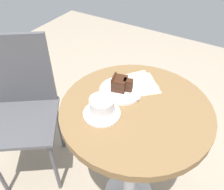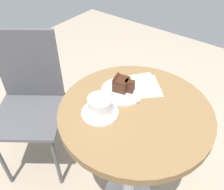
% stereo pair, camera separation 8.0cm
% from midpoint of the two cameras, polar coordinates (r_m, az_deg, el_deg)
% --- Properties ---
extents(cafe_table, '(0.65, 0.65, 0.74)m').
position_cam_midpoint_polar(cafe_table, '(1.09, 7.34, -8.50)').
color(cafe_table, brown).
rests_on(cafe_table, ground).
extents(saucer, '(0.15, 0.15, 0.01)m').
position_cam_midpoint_polar(saucer, '(0.97, -0.54, -4.31)').
color(saucer, white).
rests_on(saucer, cafe_table).
extents(coffee_cup, '(0.13, 0.10, 0.07)m').
position_cam_midpoint_polar(coffee_cup, '(0.94, -0.37, -2.48)').
color(coffee_cup, white).
rests_on(coffee_cup, saucer).
extents(teaspoon, '(0.09, 0.08, 0.00)m').
position_cam_midpoint_polar(teaspoon, '(0.98, -3.03, -3.16)').
color(teaspoon, silver).
rests_on(teaspoon, saucer).
extents(cake_plate, '(0.20, 0.20, 0.01)m').
position_cam_midpoint_polar(cake_plate, '(1.07, 4.76, 0.92)').
color(cake_plate, white).
rests_on(cake_plate, cafe_table).
extents(cake_slice, '(0.08, 0.10, 0.06)m').
position_cam_midpoint_polar(cake_slice, '(1.05, 4.70, 2.51)').
color(cake_slice, '#422619').
rests_on(cake_slice, cake_plate).
extents(fork, '(0.11, 0.11, 0.00)m').
position_cam_midpoint_polar(fork, '(1.05, 7.64, 0.25)').
color(fork, silver).
rests_on(fork, cake_plate).
extents(napkin, '(0.24, 0.24, 0.00)m').
position_cam_midpoint_polar(napkin, '(1.12, 9.10, 2.27)').
color(napkin, beige).
rests_on(napkin, cafe_table).
extents(cafe_chair, '(0.53, 0.53, 0.90)m').
position_cam_midpoint_polar(cafe_chair, '(1.45, -17.78, 0.08)').
color(cafe_chair, '#4C4C51').
rests_on(cafe_chair, ground).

